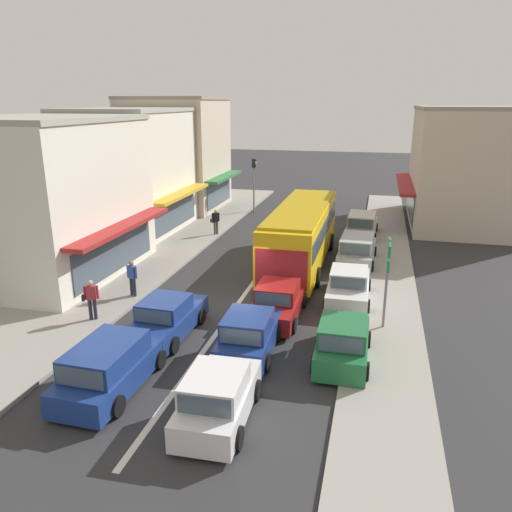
{
  "coord_description": "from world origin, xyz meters",
  "views": [
    {
      "loc": [
        5.55,
        -18.62,
        8.4
      ],
      "look_at": [
        0.02,
        3.81,
        1.2
      ],
      "focal_mm": 35.0,
      "sensor_mm": 36.0,
      "label": 1
    }
  ],
  "objects_px": {
    "hatchback_adjacent_lane_lead": "(249,335)",
    "pedestrian_browsing_midblock": "(132,276)",
    "parked_wagon_kerb_third": "(357,250)",
    "parked_wagon_kerb_rear": "(362,226)",
    "wagon_adjacent_lane_trail": "(111,366)",
    "sedan_queue_gap_filler": "(278,302)",
    "hatchback_behind_bus_mid": "(218,398)",
    "sedan_behind_bus_near": "(166,319)",
    "parked_sedan_kerb_second": "(348,287)",
    "city_bus": "(301,231)",
    "parked_hatchback_kerb_front": "(343,342)",
    "directional_road_sign": "(388,263)",
    "pedestrian_far_walker": "(91,297)",
    "pedestrian_with_handbag_near": "(216,220)",
    "traffic_light_downstreet": "(254,176)"
  },
  "relations": [
    {
      "from": "traffic_light_downstreet",
      "to": "parked_sedan_kerb_second",
      "type": "bearing_deg",
      "value": -63.07
    },
    {
      "from": "city_bus",
      "to": "parked_wagon_kerb_third",
      "type": "height_order",
      "value": "city_bus"
    },
    {
      "from": "parked_wagon_kerb_third",
      "to": "pedestrian_with_handbag_near",
      "type": "relative_size",
      "value": 2.8
    },
    {
      "from": "wagon_adjacent_lane_trail",
      "to": "sedan_queue_gap_filler",
      "type": "height_order",
      "value": "wagon_adjacent_lane_trail"
    },
    {
      "from": "wagon_adjacent_lane_trail",
      "to": "hatchback_behind_bus_mid",
      "type": "bearing_deg",
      "value": -12.17
    },
    {
      "from": "sedan_behind_bus_near",
      "to": "pedestrian_far_walker",
      "type": "distance_m",
      "value": 3.32
    },
    {
      "from": "sedan_behind_bus_near",
      "to": "pedestrian_browsing_midblock",
      "type": "height_order",
      "value": "pedestrian_browsing_midblock"
    },
    {
      "from": "sedan_behind_bus_near",
      "to": "pedestrian_browsing_midblock",
      "type": "xyz_separation_m",
      "value": [
        -2.89,
        2.99,
        0.4
      ]
    },
    {
      "from": "hatchback_behind_bus_mid",
      "to": "pedestrian_browsing_midblock",
      "type": "bearing_deg",
      "value": 130.33
    },
    {
      "from": "parked_hatchback_kerb_front",
      "to": "directional_road_sign",
      "type": "xyz_separation_m",
      "value": [
        1.33,
        2.85,
        1.99
      ]
    },
    {
      "from": "pedestrian_browsing_midblock",
      "to": "parked_wagon_kerb_rear",
      "type": "bearing_deg",
      "value": 54.43
    },
    {
      "from": "hatchback_behind_bus_mid",
      "to": "parked_sedan_kerb_second",
      "type": "height_order",
      "value": "hatchback_behind_bus_mid"
    },
    {
      "from": "parked_hatchback_kerb_front",
      "to": "city_bus",
      "type": "bearing_deg",
      "value": 106.79
    },
    {
      "from": "sedan_behind_bus_near",
      "to": "directional_road_sign",
      "type": "bearing_deg",
      "value": 17.02
    },
    {
      "from": "wagon_adjacent_lane_trail",
      "to": "parked_wagon_kerb_rear",
      "type": "distance_m",
      "value": 20.88
    },
    {
      "from": "wagon_adjacent_lane_trail",
      "to": "pedestrian_browsing_midblock",
      "type": "bearing_deg",
      "value": 112.24
    },
    {
      "from": "hatchback_adjacent_lane_lead",
      "to": "sedan_queue_gap_filler",
      "type": "height_order",
      "value": "hatchback_adjacent_lane_lead"
    },
    {
      "from": "city_bus",
      "to": "parked_wagon_kerb_rear",
      "type": "height_order",
      "value": "city_bus"
    },
    {
      "from": "sedan_behind_bus_near",
      "to": "directional_road_sign",
      "type": "relative_size",
      "value": 1.18
    },
    {
      "from": "parked_hatchback_kerb_front",
      "to": "pedestrian_browsing_midblock",
      "type": "distance_m",
      "value": 10.03
    },
    {
      "from": "parked_hatchback_kerb_front",
      "to": "parked_sedan_kerb_second",
      "type": "xyz_separation_m",
      "value": [
        -0.17,
        5.47,
        -0.05
      ]
    },
    {
      "from": "pedestrian_with_handbag_near",
      "to": "sedan_queue_gap_filler",
      "type": "bearing_deg",
      "value": -60.77
    },
    {
      "from": "sedan_queue_gap_filler",
      "to": "parked_sedan_kerb_second",
      "type": "bearing_deg",
      "value": 43.01
    },
    {
      "from": "city_bus",
      "to": "parked_hatchback_kerb_front",
      "type": "relative_size",
      "value": 2.93
    },
    {
      "from": "traffic_light_downstreet",
      "to": "pedestrian_browsing_midblock",
      "type": "xyz_separation_m",
      "value": [
        -0.84,
        -18.59,
        -1.79
      ]
    },
    {
      "from": "parked_wagon_kerb_third",
      "to": "parked_wagon_kerb_rear",
      "type": "xyz_separation_m",
      "value": [
        0.01,
        5.65,
        0.0
      ]
    },
    {
      "from": "parked_wagon_kerb_rear",
      "to": "city_bus",
      "type": "bearing_deg",
      "value": -113.31
    },
    {
      "from": "hatchback_adjacent_lane_lead",
      "to": "parked_wagon_kerb_rear",
      "type": "xyz_separation_m",
      "value": [
        3.1,
        16.73,
        0.04
      ]
    },
    {
      "from": "city_bus",
      "to": "parked_hatchback_kerb_front",
      "type": "distance_m",
      "value": 10.31
    },
    {
      "from": "hatchback_behind_bus_mid",
      "to": "parked_hatchback_kerb_front",
      "type": "height_order",
      "value": "same"
    },
    {
      "from": "hatchback_behind_bus_mid",
      "to": "sedan_behind_bus_near",
      "type": "distance_m",
      "value": 5.72
    },
    {
      "from": "parked_hatchback_kerb_front",
      "to": "pedestrian_browsing_midblock",
      "type": "bearing_deg",
      "value": 160.0
    },
    {
      "from": "parked_hatchback_kerb_front",
      "to": "parked_sedan_kerb_second",
      "type": "bearing_deg",
      "value": 91.81
    },
    {
      "from": "parked_wagon_kerb_rear",
      "to": "directional_road_sign",
      "type": "height_order",
      "value": "directional_road_sign"
    },
    {
      "from": "pedestrian_with_handbag_near",
      "to": "wagon_adjacent_lane_trail",
      "type": "bearing_deg",
      "value": -81.78
    },
    {
      "from": "city_bus",
      "to": "hatchback_behind_bus_mid",
      "type": "distance_m",
      "value": 13.95
    },
    {
      "from": "parked_wagon_kerb_rear",
      "to": "pedestrian_browsing_midblock",
      "type": "bearing_deg",
      "value": -125.57
    },
    {
      "from": "traffic_light_downstreet",
      "to": "city_bus",
      "type": "bearing_deg",
      "value": -65.27
    },
    {
      "from": "sedan_behind_bus_near",
      "to": "wagon_adjacent_lane_trail",
      "type": "bearing_deg",
      "value": -92.02
    },
    {
      "from": "hatchback_adjacent_lane_lead",
      "to": "pedestrian_browsing_midblock",
      "type": "bearing_deg",
      "value": 149.65
    },
    {
      "from": "parked_wagon_kerb_rear",
      "to": "pedestrian_with_handbag_near",
      "type": "xyz_separation_m",
      "value": [
        -9.16,
        -2.03,
        0.32
      ]
    },
    {
      "from": "city_bus",
      "to": "sedan_queue_gap_filler",
      "type": "bearing_deg",
      "value": -88.79
    },
    {
      "from": "sedan_queue_gap_filler",
      "to": "directional_road_sign",
      "type": "bearing_deg",
      "value": -2.07
    },
    {
      "from": "city_bus",
      "to": "sedan_queue_gap_filler",
      "type": "distance_m",
      "value": 6.92
    },
    {
      "from": "parked_wagon_kerb_rear",
      "to": "pedestrian_browsing_midblock",
      "type": "height_order",
      "value": "pedestrian_browsing_midblock"
    },
    {
      "from": "sedan_behind_bus_near",
      "to": "hatchback_adjacent_lane_lead",
      "type": "bearing_deg",
      "value": -11.29
    },
    {
      "from": "directional_road_sign",
      "to": "pedestrian_far_walker",
      "type": "bearing_deg",
      "value": -169.46
    },
    {
      "from": "sedan_behind_bus_near",
      "to": "parked_sedan_kerb_second",
      "type": "xyz_separation_m",
      "value": [
        6.36,
        5.02,
        0.0
      ]
    },
    {
      "from": "pedestrian_with_handbag_near",
      "to": "traffic_light_downstreet",
      "type": "bearing_deg",
      "value": 85.03
    },
    {
      "from": "parked_hatchback_kerb_front",
      "to": "pedestrian_far_walker",
      "type": "distance_m",
      "value": 9.85
    }
  ]
}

